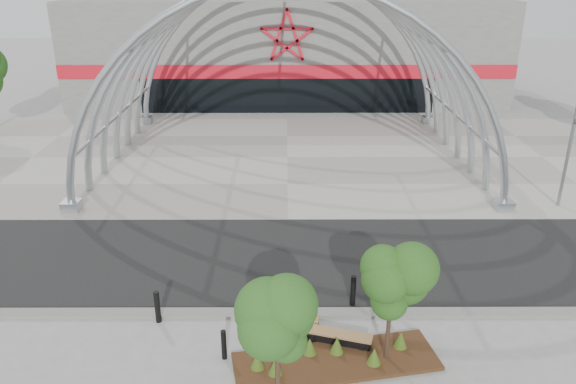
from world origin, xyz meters
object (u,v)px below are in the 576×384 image
(street_tree_0, at_px, (278,328))
(bench_0, at_px, (288,321))
(street_tree_1, at_px, (392,285))
(bench_1, at_px, (338,339))
(signal_pole, at_px, (569,149))
(bollard_2, at_px, (261,310))

(street_tree_0, xyz_separation_m, bench_0, (0.26, 3.68, -2.45))
(street_tree_1, xyz_separation_m, bench_0, (-2.84, 1.64, -2.34))
(street_tree_0, height_order, bench_0, street_tree_0)
(bench_1, bearing_deg, bench_0, 148.87)
(street_tree_0, distance_m, bench_0, 4.43)
(signal_pole, distance_m, street_tree_1, 14.86)
(street_tree_1, height_order, bench_0, street_tree_1)
(street_tree_0, distance_m, street_tree_1, 3.71)
(signal_pole, bearing_deg, street_tree_1, -132.09)
(street_tree_1, bearing_deg, signal_pole, 47.91)
(street_tree_0, relative_size, street_tree_1, 1.04)
(street_tree_0, bearing_deg, bollard_2, 98.96)
(street_tree_1, distance_m, bench_0, 4.03)
(signal_pole, distance_m, bollard_2, 16.68)
(signal_pole, relative_size, street_tree_1, 1.53)
(street_tree_0, relative_size, bench_1, 1.75)
(street_tree_0, relative_size, bench_0, 1.83)
(street_tree_0, bearing_deg, signal_pole, 45.02)
(bench_0, bearing_deg, bench_1, -31.13)
(street_tree_1, height_order, bollard_2, street_tree_1)
(street_tree_1, bearing_deg, street_tree_0, -146.59)
(bench_0, relative_size, bench_1, 0.96)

